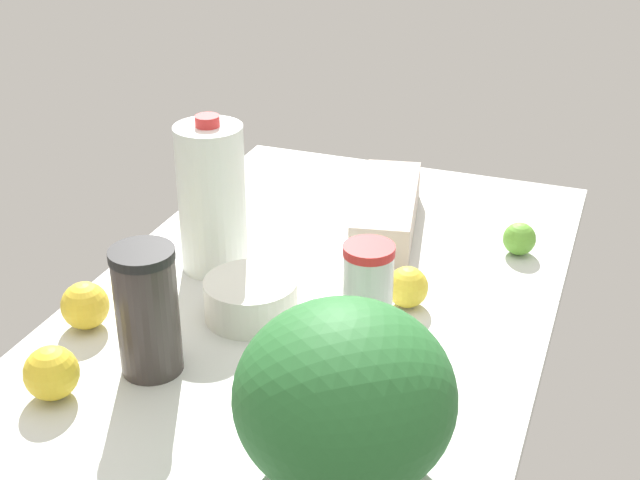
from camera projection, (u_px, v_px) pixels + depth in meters
countertop at (320, 301)px, 149.94cm from camera, size 120.00×76.00×3.00cm
milk_jug at (212, 198)px, 151.84cm from camera, size 11.64×11.64×27.90cm
shaker_bottle at (147, 311)px, 125.49cm from camera, size 9.22×9.22×19.50cm
egg_carton at (387, 210)px, 169.75cm from camera, size 33.81×16.78×7.46cm
tumbler_cup at (368, 296)px, 131.98cm from camera, size 7.67×7.67×16.72cm
watermelon at (345, 397)px, 105.05cm from camera, size 26.72×26.72×22.93cm
mixing_bowl at (251, 299)px, 141.30cm from camera, size 14.87×14.87×6.48cm
lemon_near_front at (408, 287)px, 144.28cm from camera, size 6.80×6.80×6.80cm
lemon_beside_bowl at (85, 306)px, 138.42cm from camera, size 7.52×7.52×7.52cm
lemon_far_back at (51, 373)px, 122.32cm from camera, size 7.68×7.68×7.68cm
lime_by_jug at (519, 239)px, 160.70cm from camera, size 5.95×5.95×5.95cm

